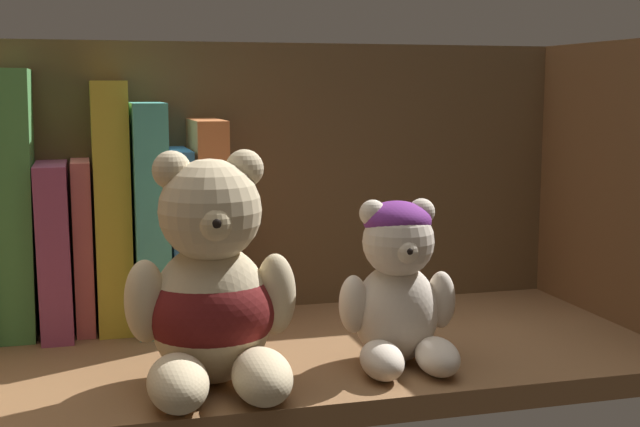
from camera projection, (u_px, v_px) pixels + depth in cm
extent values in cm
cube|color=brown|center=(277.00, 359.00, 75.83)|extent=(67.24, 28.63, 2.00)
cube|color=brown|center=(245.00, 187.00, 88.08)|extent=(69.64, 1.20, 29.30)
cube|color=brown|center=(624.00, 194.00, 82.89)|extent=(1.60, 31.03, 29.30)
cube|color=#478A46|center=(15.00, 203.00, 79.37)|extent=(3.76, 9.89, 24.53)
cube|color=#913F66|center=(55.00, 246.00, 80.87)|extent=(2.96, 12.59, 15.99)
cube|color=#C95E5E|center=(83.00, 244.00, 81.53)|extent=(1.71, 9.13, 16.12)
cube|color=gold|center=(112.00, 205.00, 81.72)|extent=(3.25, 10.13, 23.41)
cube|color=teal|center=(148.00, 214.00, 82.76)|extent=(3.05, 13.49, 21.44)
cube|color=teal|center=(178.00, 235.00, 83.81)|extent=(2.03, 12.45, 17.05)
cube|color=#D0723D|center=(206.00, 220.00, 84.33)|extent=(2.90, 13.05, 19.82)
ellipsoid|color=beige|center=(211.00, 313.00, 66.25)|extent=(9.38, 8.61, 11.04)
sphere|color=beige|center=(210.00, 210.00, 64.55)|extent=(7.85, 7.85, 7.85)
sphere|color=beige|center=(172.00, 170.00, 63.99)|extent=(2.94, 2.94, 2.94)
sphere|color=beige|center=(245.00, 168.00, 65.28)|extent=(2.94, 2.94, 2.94)
sphere|color=beige|center=(215.00, 222.00, 61.94)|extent=(2.94, 2.94, 2.94)
sphere|color=black|center=(216.00, 223.00, 60.94)|extent=(1.03, 1.03, 1.03)
ellipsoid|color=beige|center=(178.00, 383.00, 61.02)|extent=(4.62, 7.48, 3.92)
ellipsoid|color=beige|center=(262.00, 376.00, 62.44)|extent=(4.62, 7.48, 3.92)
ellipsoid|color=beige|center=(146.00, 301.00, 64.36)|extent=(3.28, 3.28, 6.38)
ellipsoid|color=beige|center=(275.00, 294.00, 66.69)|extent=(3.28, 3.28, 6.38)
ellipsoid|color=maroon|center=(211.00, 310.00, 66.21)|extent=(10.15, 9.38, 7.72)
ellipsoid|color=beige|center=(396.00, 313.00, 71.54)|extent=(7.11, 6.52, 8.36)
sphere|color=beige|center=(398.00, 241.00, 70.24)|extent=(5.95, 5.95, 5.95)
sphere|color=beige|center=(373.00, 213.00, 69.90)|extent=(2.23, 2.23, 2.23)
sphere|color=beige|center=(422.00, 212.00, 70.72)|extent=(2.23, 2.23, 2.23)
sphere|color=beige|center=(406.00, 250.00, 68.25)|extent=(2.23, 2.23, 2.23)
sphere|color=black|center=(409.00, 251.00, 67.48)|extent=(0.78, 0.78, 0.78)
ellipsoid|color=beige|center=(382.00, 360.00, 67.62)|extent=(3.72, 5.79, 2.97)
ellipsoid|color=beige|center=(437.00, 357.00, 68.53)|extent=(3.72, 5.79, 2.97)
ellipsoid|color=beige|center=(353.00, 304.00, 70.24)|extent=(2.57, 2.57, 4.83)
ellipsoid|color=beige|center=(441.00, 300.00, 71.72)|extent=(2.57, 2.57, 4.83)
ellipsoid|color=#6A287B|center=(397.00, 221.00, 70.41)|extent=(5.65, 5.65, 3.27)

